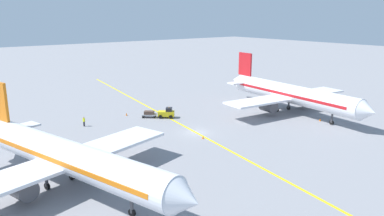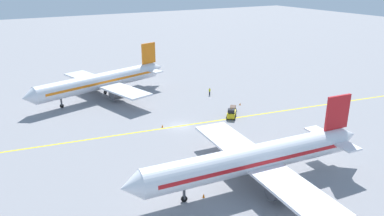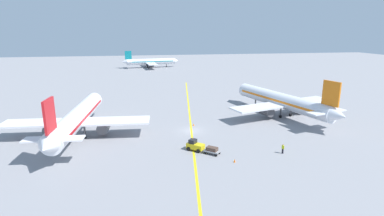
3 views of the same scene
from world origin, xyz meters
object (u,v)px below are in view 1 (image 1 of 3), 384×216
baggage_cart_trailing (149,114)px  traffic_cone_mid_apron (320,120)px  baggage_tug_white (167,113)px  traffic_cone_near_nose (203,137)px  airplane_at_gate (290,94)px  traffic_cone_by_wingtip (127,114)px  airplane_adjacent_stand (66,157)px  ground_crew_worker (84,121)px

baggage_cart_trailing → traffic_cone_mid_apron: bearing=138.0°
baggage_tug_white → traffic_cone_near_nose: (2.34, 13.66, -0.63)m
airplane_at_gate → traffic_cone_near_nose: 23.98m
airplane_at_gate → baggage_cart_trailing: 27.54m
traffic_cone_mid_apron → traffic_cone_by_wingtip: (26.08, -24.82, 0.00)m
baggage_cart_trailing → traffic_cone_mid_apron: (-23.34, 20.99, -0.49)m
airplane_at_gate → airplane_adjacent_stand: size_ratio=1.02×
baggage_tug_white → traffic_cone_mid_apron: size_ratio=5.92×
airplane_at_gate → traffic_cone_near_nose: (23.63, 2.25, -3.43)m
ground_crew_worker → traffic_cone_by_wingtip: ground_crew_worker is taller
airplane_adjacent_stand → traffic_cone_by_wingtip: bearing=-129.7°
baggage_tug_white → baggage_cart_trailing: bearing=-40.5°
baggage_cart_trailing → traffic_cone_near_nose: size_ratio=5.25×
traffic_cone_near_nose → airplane_adjacent_stand: bearing=10.4°
ground_crew_worker → baggage_cart_trailing: bearing=170.9°
traffic_cone_mid_apron → traffic_cone_near_nose: bearing=-12.6°
baggage_tug_white → traffic_cone_by_wingtip: baggage_tug_white is taller
airplane_at_gate → baggage_cart_trailing: bearing=-29.7°
traffic_cone_near_nose → baggage_tug_white: bearing=-99.7°
baggage_cart_trailing → traffic_cone_by_wingtip: (2.74, -3.83, -0.49)m
baggage_tug_white → traffic_cone_by_wingtip: bearing=-48.7°
ground_crew_worker → traffic_cone_mid_apron: bearing=147.0°
airplane_adjacent_stand → baggage_tug_white: airplane_adjacent_stand is taller
baggage_cart_trailing → traffic_cone_mid_apron: baggage_cart_trailing is taller
traffic_cone_mid_apron → airplane_at_gate: bearing=-93.5°
airplane_at_gate → traffic_cone_near_nose: bearing=5.5°
ground_crew_worker → airplane_at_gate: bearing=156.6°
airplane_adjacent_stand → baggage_tug_white: 30.84m
airplane_at_gate → baggage_cart_trailing: airplane_at_gate is taller
airplane_at_gate → baggage_cart_trailing: (23.80, -13.55, -2.95)m
traffic_cone_near_nose → traffic_cone_by_wingtip: same height
airplane_at_gate → traffic_cone_by_wingtip: bearing=-33.2°
airplane_at_gate → ground_crew_worker: 39.02m
airplane_adjacent_stand → baggage_cart_trailing: (-22.50, -19.96, -2.95)m
baggage_tug_white → baggage_cart_trailing: size_ratio=1.13×
baggage_tug_white → traffic_cone_mid_apron: bearing=137.9°
traffic_cone_by_wingtip → ground_crew_worker: bearing=11.8°
airplane_adjacent_stand → ground_crew_worker: 24.46m
airplane_at_gate → baggage_cart_trailing: size_ratio=12.32×
traffic_cone_near_nose → traffic_cone_by_wingtip: 19.85m
ground_crew_worker → traffic_cone_by_wingtip: bearing=-168.2°
airplane_at_gate → ground_crew_worker: airplane_at_gate is taller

